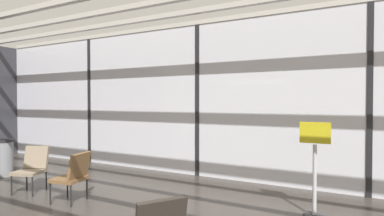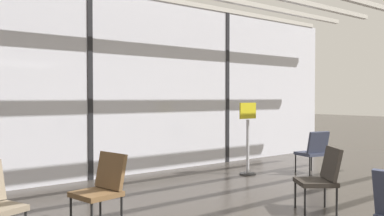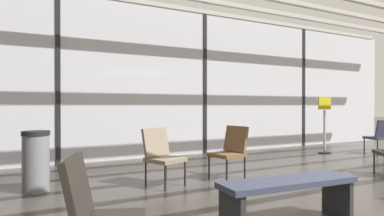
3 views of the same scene
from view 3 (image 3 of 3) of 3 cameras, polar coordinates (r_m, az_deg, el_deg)
name	(u,v)px [view 3 (image 3 of 3)]	position (r m, az deg, el deg)	size (l,w,h in m)	color
glass_curtain_wall	(204,84)	(8.50, 2.09, 4.21)	(14.00, 0.08, 3.56)	silver
window_mullion_0	(58,78)	(7.38, -22.15, 4.75)	(0.10, 0.12, 3.56)	black
window_mullion_1	(204,84)	(8.50, 2.09, 4.21)	(0.10, 0.12, 3.56)	black
window_mullion_2	(303,87)	(10.70, 18.52, 3.41)	(0.10, 0.12, 3.56)	black
parked_airplane	(126,92)	(14.24, -11.36, 2.77)	(11.75, 3.61, 3.61)	silver
lounge_chair_3	(231,149)	(5.66, 6.66, -6.96)	(0.60, 0.56, 0.87)	brown
lounge_chair_5	(161,153)	(5.13, -5.30, -7.71)	(0.63, 0.66, 0.87)	#7F705B
lounge_chair_6	(96,210)	(2.49, -16.16, -16.60)	(0.67, 0.64, 0.87)	#28231E
lounge_chair_7	(380,135)	(9.55, 29.70, -3.99)	(0.58, 0.62, 0.87)	#33384C
waiting_bench	(289,190)	(3.61, 16.33, -13.35)	(1.53, 0.52, 0.47)	#33384C
trash_bin	(36,161)	(5.22, -25.31, -8.29)	(0.38, 0.38, 0.86)	slate
info_sign	(325,127)	(9.12, 21.87, -3.01)	(0.44, 0.32, 1.44)	#333333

